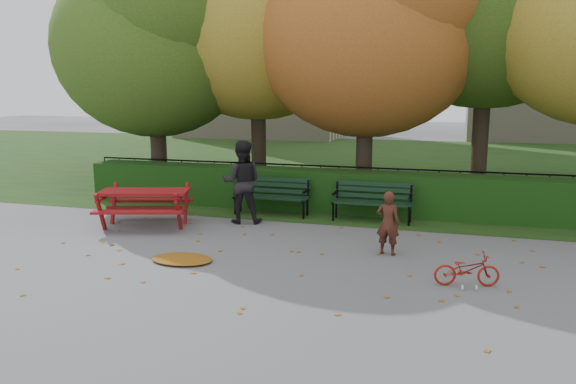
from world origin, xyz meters
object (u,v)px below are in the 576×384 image
(bench_left, at_px, (272,193))
(bicycle, at_px, (467,270))
(picnic_table, at_px, (145,198))
(adult, at_px, (242,182))
(tree_b, at_px, (266,1))
(tree_c, at_px, (379,15))
(tree_a, at_px, (159,32))
(tree_f, at_px, (161,9))
(bench_right, at_px, (372,199))
(child, at_px, (388,223))

(bench_left, xyz_separation_m, bicycle, (4.40, -3.91, -0.26))
(picnic_table, xyz_separation_m, adult, (1.89, 0.97, 0.30))
(tree_b, distance_m, tree_c, 3.42)
(tree_a, distance_m, tree_f, 4.31)
(tree_b, relative_size, bench_right, 4.88)
(tree_f, height_order, adult, tree_f)
(tree_c, relative_size, bench_left, 4.44)
(bench_right, bearing_deg, picnic_table, -157.33)
(bench_right, bearing_deg, tree_f, 146.08)
(tree_f, xyz_separation_m, bench_right, (8.23, -5.54, -5.17))
(tree_f, relative_size, bench_left, 5.10)
(adult, bearing_deg, tree_a, -54.43)
(adult, bearing_deg, bicycle, 133.48)
(tree_a, distance_m, bicycle, 10.97)
(bicycle, bearing_deg, tree_a, 42.41)
(tree_a, height_order, bench_right, tree_a)
(bench_left, height_order, bench_right, same)
(picnic_table, height_order, child, child)
(tree_a, bearing_deg, child, -32.75)
(adult, relative_size, bicycle, 1.89)
(tree_f, relative_size, adult, 4.95)
(tree_f, height_order, bench_left, tree_f)
(tree_c, xyz_separation_m, child, (0.91, -4.84, -4.24))
(bench_left, relative_size, picnic_table, 0.80)
(tree_c, distance_m, picnic_table, 7.41)
(tree_a, xyz_separation_m, bench_left, (3.89, -1.88, -4.00))
(bench_right, height_order, adult, adult)
(tree_b, height_order, picnic_table, tree_b)
(tree_c, distance_m, bench_left, 5.31)
(bench_right, xyz_separation_m, adult, (-2.79, -0.99, 0.41))
(adult, bearing_deg, child, 139.99)
(picnic_table, distance_m, child, 5.37)
(child, bearing_deg, bench_right, -68.70)
(adult, bearing_deg, tree_b, -94.54)
(tree_f, relative_size, bench_right, 5.10)
(tree_a, relative_size, picnic_table, 3.33)
(tree_c, relative_size, bench_right, 4.44)
(tree_b, bearing_deg, child, -53.35)
(tree_f, xyz_separation_m, child, (8.88, -8.12, -5.11))
(bench_right, distance_m, adult, 2.99)
(tree_b, bearing_deg, bicycle, -51.46)
(tree_a, height_order, adult, tree_a)
(bicycle, bearing_deg, tree_c, 7.51)
(tree_b, distance_m, bench_right, 6.76)
(bench_left, distance_m, child, 3.99)
(child, bearing_deg, bicycle, 142.85)
(bench_left, bearing_deg, tree_c, 46.64)
(picnic_table, bearing_deg, tree_f, 98.37)
(tree_a, xyz_separation_m, tree_c, (6.02, 0.38, 0.30))
(tree_c, height_order, bench_right, tree_c)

